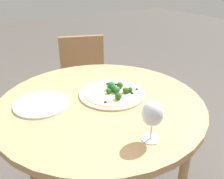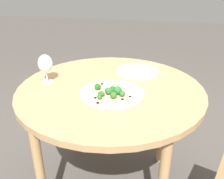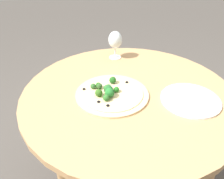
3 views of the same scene
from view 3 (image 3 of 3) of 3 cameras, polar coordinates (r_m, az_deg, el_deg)
The scene contains 4 objects.
dining_table at distance 1.11m, azimuth 4.22°, elevation -3.65°, with size 1.03×1.03×0.75m.
pizza at distance 1.02m, azimuth -0.30°, elevation -0.84°, with size 0.34×0.34×0.06m.
wine_glass at distance 1.33m, azimuth 0.84°, elevation 12.72°, with size 0.08×0.08×0.17m.
plate_near at distance 1.05m, azimuth 19.77°, elevation -2.51°, with size 0.27×0.27×0.01m.
Camera 3 is at (0.21, 0.86, 1.34)m, focal length 35.00 mm.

